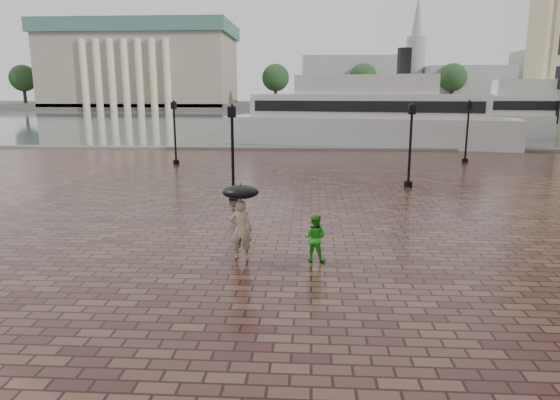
{
  "coord_description": "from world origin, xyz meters",
  "views": [
    {
      "loc": [
        -2.36,
        -13.15,
        4.99
      ],
      "look_at": [
        -3.38,
        3.57,
        1.4
      ],
      "focal_mm": 32.0,
      "sensor_mm": 36.0,
      "label": 1
    }
  ],
  "objects_px": {
    "child_pedestrian": "(315,238)",
    "adult_pedestrian": "(241,230)",
    "ferry_far": "(554,114)",
    "street_lamps": "(324,138)",
    "ferry_near": "(367,116)"
  },
  "relations": [
    {
      "from": "street_lamps",
      "to": "adult_pedestrian",
      "type": "xyz_separation_m",
      "value": [
        -2.93,
        -16.1,
        -1.4
      ]
    },
    {
      "from": "adult_pedestrian",
      "to": "ferry_far",
      "type": "bearing_deg",
      "value": -118.87
    },
    {
      "from": "adult_pedestrian",
      "to": "child_pedestrian",
      "type": "relative_size",
      "value": 1.28
    },
    {
      "from": "street_lamps",
      "to": "child_pedestrian",
      "type": "xyz_separation_m",
      "value": [
        -0.69,
        -16.13,
        -1.6
      ]
    },
    {
      "from": "child_pedestrian",
      "to": "adult_pedestrian",
      "type": "bearing_deg",
      "value": 16.37
    },
    {
      "from": "child_pedestrian",
      "to": "ferry_near",
      "type": "bearing_deg",
      "value": -81.38
    },
    {
      "from": "street_lamps",
      "to": "ferry_far",
      "type": "xyz_separation_m",
      "value": [
        26.51,
        27.91,
        0.34
      ]
    },
    {
      "from": "street_lamps",
      "to": "ferry_far",
      "type": "relative_size",
      "value": 0.77
    },
    {
      "from": "child_pedestrian",
      "to": "ferry_far",
      "type": "relative_size",
      "value": 0.05
    },
    {
      "from": "street_lamps",
      "to": "child_pedestrian",
      "type": "bearing_deg",
      "value": -92.46
    },
    {
      "from": "street_lamps",
      "to": "ferry_near",
      "type": "distance_m",
      "value": 20.05
    },
    {
      "from": "adult_pedestrian",
      "to": "ferry_far",
      "type": "xyz_separation_m",
      "value": [
        29.44,
        44.01,
        1.74
      ]
    },
    {
      "from": "adult_pedestrian",
      "to": "child_pedestrian",
      "type": "height_order",
      "value": "adult_pedestrian"
    },
    {
      "from": "adult_pedestrian",
      "to": "child_pedestrian",
      "type": "distance_m",
      "value": 2.25
    },
    {
      "from": "adult_pedestrian",
      "to": "ferry_near",
      "type": "height_order",
      "value": "ferry_near"
    }
  ]
}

